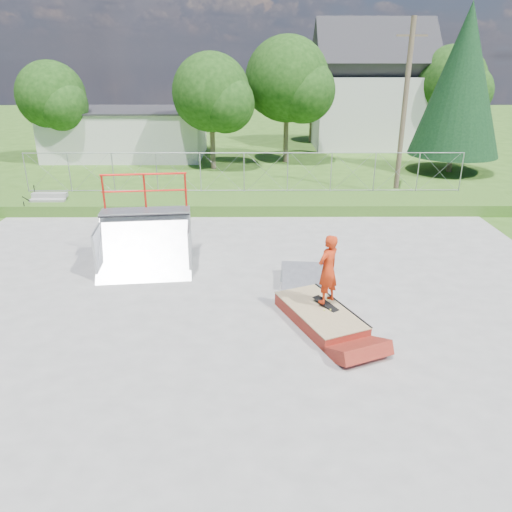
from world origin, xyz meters
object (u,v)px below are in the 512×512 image
(grind_box, at_px, (320,316))
(skater, at_px, (328,272))
(quarter_pipe, at_px, (143,227))
(flat_bank_ramp, at_px, (303,277))

(grind_box, height_order, skater, skater)
(quarter_pipe, distance_m, flat_bank_ramp, 5.15)
(flat_bank_ramp, bearing_deg, skater, -74.90)
(grind_box, relative_size, flat_bank_ramp, 2.13)
(quarter_pipe, bearing_deg, skater, -37.96)
(flat_bank_ramp, height_order, skater, skater)
(quarter_pipe, bearing_deg, flat_bank_ramp, -18.46)
(flat_bank_ramp, xyz_separation_m, skater, (0.39, -2.21, 1.14))
(grind_box, xyz_separation_m, quarter_pipe, (-5.10, 3.47, 1.23))
(grind_box, bearing_deg, quarter_pipe, 122.60)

